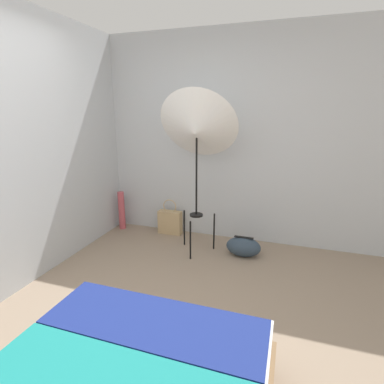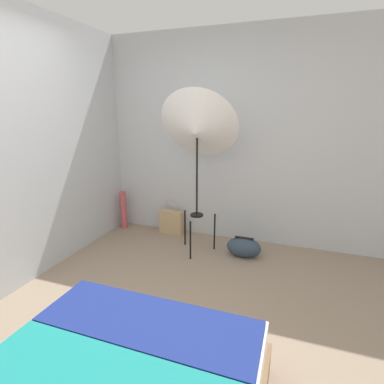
{
  "view_description": "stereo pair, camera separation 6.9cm",
  "coord_description": "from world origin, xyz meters",
  "px_view_note": "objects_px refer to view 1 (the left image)",
  "views": [
    {
      "loc": [
        0.92,
        -1.56,
        1.66
      ],
      "look_at": [
        -0.05,
        1.39,
        0.8
      ],
      "focal_mm": 28.0,
      "sensor_mm": 36.0,
      "label": 1
    },
    {
      "loc": [
        0.99,
        -1.54,
        1.66
      ],
      "look_at": [
        -0.05,
        1.39,
        0.8
      ],
      "focal_mm": 28.0,
      "sensor_mm": 36.0,
      "label": 2
    }
  ],
  "objects_px": {
    "paper_roll": "(122,210)",
    "duffel_bag": "(243,247)",
    "photo_umbrella": "(197,130)",
    "tote_bag": "(170,222)"
  },
  "relations": [
    {
      "from": "tote_bag",
      "to": "duffel_bag",
      "type": "bearing_deg",
      "value": -18.36
    },
    {
      "from": "photo_umbrella",
      "to": "paper_roll",
      "type": "relative_size",
      "value": 3.47
    },
    {
      "from": "duffel_bag",
      "to": "tote_bag",
      "type": "bearing_deg",
      "value": 161.64
    },
    {
      "from": "tote_bag",
      "to": "duffel_bag",
      "type": "xyz_separation_m",
      "value": [
        1.07,
        -0.35,
        -0.05
      ]
    },
    {
      "from": "duffel_bag",
      "to": "paper_roll",
      "type": "bearing_deg",
      "value": 170.35
    },
    {
      "from": "photo_umbrella",
      "to": "paper_roll",
      "type": "bearing_deg",
      "value": 164.21
    },
    {
      "from": "photo_umbrella",
      "to": "paper_roll",
      "type": "height_order",
      "value": "photo_umbrella"
    },
    {
      "from": "paper_roll",
      "to": "duffel_bag",
      "type": "bearing_deg",
      "value": -9.65
    },
    {
      "from": "tote_bag",
      "to": "duffel_bag",
      "type": "relative_size",
      "value": 1.22
    },
    {
      "from": "duffel_bag",
      "to": "paper_roll",
      "type": "xyz_separation_m",
      "value": [
        -1.79,
        0.3,
        0.16
      ]
    }
  ]
}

